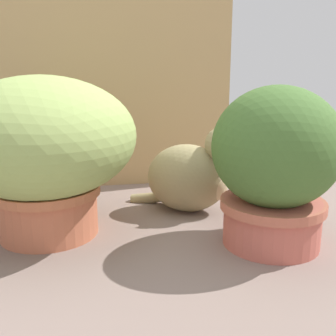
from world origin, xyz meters
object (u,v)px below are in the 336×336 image
object	(u,v)px
mushroom_ornament_pink	(53,209)
cat	(192,175)
grass_planter	(44,146)
leafy_planter	(275,164)

from	to	relation	value
mushroom_ornament_pink	cat	bearing A→B (deg)	22.29
grass_planter	leafy_planter	world-z (taller)	grass_planter
leafy_planter	mushroom_ornament_pink	bearing A→B (deg)	168.67
grass_planter	cat	world-z (taller)	grass_planter
mushroom_ornament_pink	grass_planter	bearing A→B (deg)	106.92
grass_planter	leafy_planter	size ratio (longest dim) A/B	1.20
cat	mushroom_ornament_pink	bearing A→B (deg)	-157.71
leafy_planter	cat	size ratio (longest dim) A/B	1.18
leafy_planter	grass_planter	bearing A→B (deg)	163.11
cat	grass_planter	bearing A→B (deg)	-166.20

